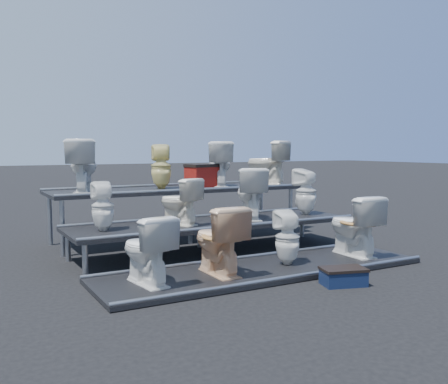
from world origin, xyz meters
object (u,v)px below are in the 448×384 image
toilet_10 (220,164)px  toilet_11 (267,163)px  toilet_1 (218,240)px  toilet_0 (147,249)px  toilet_7 (306,192)px  toilet_3 (354,225)px  toilet_4 (103,206)px  red_crate (202,177)px  step_stool (343,278)px  toilet_2 (287,238)px  toilet_5 (179,201)px  toilet_6 (250,193)px  toilet_9 (161,166)px  toilet_8 (82,166)px

toilet_10 → toilet_11: bearing=-155.4°
toilet_11 → toilet_1: bearing=22.8°
toilet_0 → toilet_7: (3.18, 1.30, 0.39)m
toilet_3 → toilet_4: size_ratio=1.30×
toilet_4 → red_crate: 2.41m
toilet_3 → toilet_0: bearing=3.6°
red_crate → step_stool: 3.59m
toilet_0 → toilet_2: size_ratio=1.10×
toilet_11 → red_crate: 1.38m
toilet_5 → toilet_4: bearing=-19.7°
toilet_6 → toilet_9: bearing=-32.0°
toilet_2 → toilet_6: bearing=-88.6°
toilet_4 → toilet_8: toilet_8 is taller
toilet_4 → toilet_9: bearing=-130.1°
toilet_5 → toilet_6: toilet_6 is taller
step_stool → toilet_4: bearing=150.0°
toilet_11 → toilet_4: bearing=-3.4°
toilet_0 → toilet_9: toilet_9 is taller
toilet_4 → toilet_2: bearing=152.3°
toilet_0 → toilet_3: (2.99, 0.00, 0.04)m
toilet_1 → toilet_9: bearing=-96.7°
toilet_3 → toilet_4: toilet_4 is taller
toilet_10 → toilet_6: bearing=106.6°
toilet_4 → toilet_1: bearing=133.0°
toilet_0 → toilet_1: toilet_1 is taller
toilet_4 → toilet_6: 2.25m
toilet_3 → step_stool: 1.43m
toilet_1 → toilet_4: bearing=-51.9°
toilet_7 → toilet_11: toilet_11 is taller
toilet_11 → red_crate: size_ratio=1.66×
toilet_1 → toilet_10: toilet_10 is taller
toilet_7 → toilet_8: (-3.24, 1.30, 0.43)m
toilet_2 → toilet_7: size_ratio=0.93×
toilet_3 → toilet_9: toilet_9 is taller
toilet_8 → toilet_9: 1.28m
toilet_0 → step_stool: 2.20m
toilet_0 → toilet_4: toilet_4 is taller
toilet_8 → toilet_5: bearing=146.8°
toilet_6 → toilet_8: bearing=-7.8°
toilet_9 → step_stool: size_ratio=1.56×
toilet_4 → toilet_7: 3.30m
toilet_3 → toilet_4: (-3.10, 1.30, 0.30)m
toilet_9 → toilet_11: toilet_11 is taller
toilet_10 → toilet_8: bearing=24.6°
toilet_8 → toilet_1: bearing=128.6°
toilet_2 → toilet_5: (-0.91, 1.30, 0.38)m
toilet_9 → toilet_10: bearing=-161.3°
toilet_3 → toilet_11: toilet_11 is taller
toilet_2 → step_stool: bearing=109.0°
toilet_7 → step_stool: toilet_7 is taller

